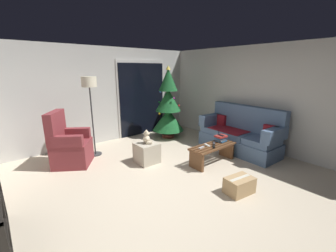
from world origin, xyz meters
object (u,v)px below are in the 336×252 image
remote_graphite (214,143)px  floor_lamp (90,90)px  cell_phone (221,135)px  ottoman (147,153)px  coffee_table (213,151)px  remote_silver (201,148)px  christmas_tree (168,107)px  book_stack (221,138)px  cardboard_box_taped_mid_floor (239,185)px  remote_white (207,145)px  couch (240,134)px  teddy_bear_cream (147,138)px  remote_black (214,147)px  armchair (69,146)px

remote_graphite → floor_lamp: (-1.84, 1.98, 1.10)m
cell_phone → ottoman: size_ratio=0.33×
coffee_table → remote_silver: size_ratio=7.05×
remote_graphite → floor_lamp: size_ratio=0.09×
cell_phone → christmas_tree: (0.06, 1.91, 0.37)m
book_stack → cardboard_box_taped_mid_floor: (-0.91, -1.09, -0.33)m
remote_white → couch: bearing=-167.2°
couch → book_stack: couch is taller
floor_lamp → ottoman: bearing=-58.0°
floor_lamp → teddy_bear_cream: bearing=-57.9°
remote_white → teddy_bear_cream: bearing=-29.5°
remote_silver → cardboard_box_taped_mid_floor: (-0.26, -1.07, -0.27)m
christmas_tree → teddy_bear_cream: christmas_tree is taller
couch → cell_phone: 0.76m
couch → remote_silver: (-1.41, -0.02, 0.01)m
couch → remote_white: size_ratio=12.64×
remote_white → floor_lamp: (-1.64, 1.96, 1.10)m
cell_phone → christmas_tree: bearing=92.7°
remote_silver → remote_black: bearing=-128.3°
coffee_table → book_stack: (0.34, 0.06, 0.20)m
teddy_bear_cream → remote_white: bearing=-41.9°
remote_white → ottoman: (-0.95, 0.85, -0.19)m
cardboard_box_taped_mid_floor → coffee_table: bearing=60.8°
remote_black → couch: bearing=-126.2°
remote_silver → cardboard_box_taped_mid_floor: bearing=156.6°
remote_silver → remote_white: (0.19, 0.02, 0.00)m
ottoman → teddy_bear_cream: size_ratio=1.54×
cell_phone → floor_lamp: bearing=141.6°
couch → book_stack: 0.76m
coffee_table → remote_silver: 0.34m
armchair → christmas_tree: bearing=3.1°
remote_silver → armchair: size_ratio=0.14×
floor_lamp → book_stack: bearing=-43.1°
cell_phone → cardboard_box_taped_mid_floor: cell_phone is taller
remote_silver → ottoman: size_ratio=0.35×
coffee_table → teddy_bear_cream: size_ratio=3.86×
book_stack → cardboard_box_taped_mid_floor: bearing=-129.8°
remote_silver → remote_white: 0.20m
coffee_table → remote_black: (-0.08, -0.09, 0.14)m
armchair → cell_phone: bearing=-33.2°
christmas_tree → teddy_bear_cream: size_ratio=7.13×
remote_black → coffee_table: bearing=-86.1°
remote_black → armchair: (-2.27, 1.91, -0.00)m
floor_lamp → christmas_tree: bearing=-1.2°
cell_phone → christmas_tree: christmas_tree is taller
coffee_table → floor_lamp: 2.95m
remote_graphite → armchair: size_ratio=0.14×
armchair → floor_lamp: size_ratio=0.63×
coffee_table → ottoman: 1.40m
couch → remote_silver: bearing=-179.0°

